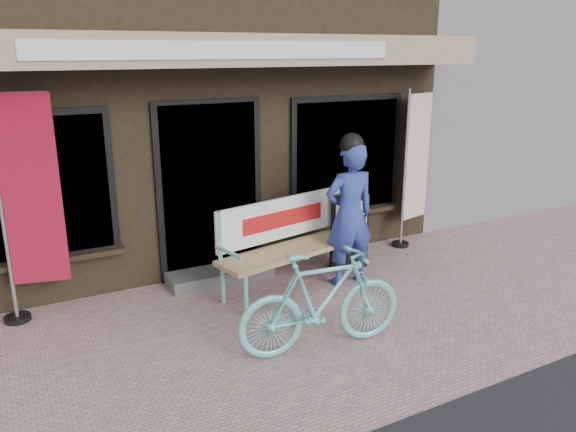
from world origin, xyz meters
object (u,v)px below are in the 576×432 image
bench (290,237)px  nobori_red (27,204)px  bicycle (322,301)px  menu_stand (350,231)px  person (350,212)px  nobori_cream (415,166)px

bench → nobori_red: 2.85m
bicycle → menu_stand: bicycle is taller
person → bicycle: (-1.12, -1.20, -0.41)m
bicycle → menu_stand: 2.15m
nobori_red → bench: bearing=2.9°
bicycle → nobori_cream: 3.50m
nobori_red → person: bearing=0.8°
bicycle → nobori_cream: bearing=-46.9°
person → nobori_red: 3.51m
nobori_red → menu_stand: (3.71, -0.33, -0.75)m
menu_stand → nobori_cream: bearing=30.3°
bench → nobori_red: (-2.73, 0.50, 0.63)m
bench → nobori_cream: bearing=1.9°
bench → nobori_red: size_ratio=0.83×
bench → menu_stand: (0.97, 0.17, -0.12)m
bench → nobori_cream: nobori_cream is taller
bicycle → menu_stand: (1.42, 1.62, 0.01)m
bench → bicycle: bench is taller
person → nobori_red: size_ratio=0.75×
nobori_red → menu_stand: nobori_red is taller
person → nobori_red: bearing=172.2°
bench → person: bearing=-32.2°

